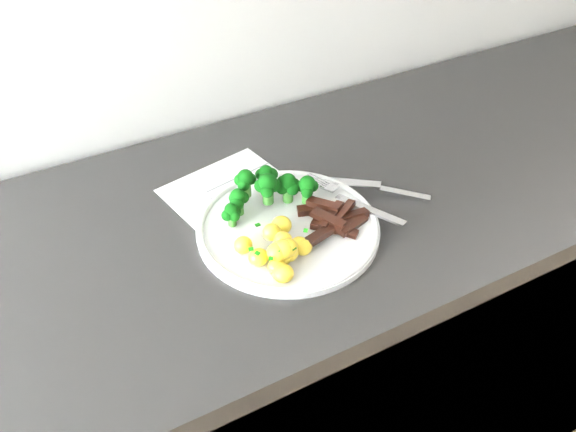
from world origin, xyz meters
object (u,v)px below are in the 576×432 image
Objects in this scene: broccoli at (267,188)px; beef_strips at (332,219)px; plate at (288,227)px; fork at (356,202)px; counter at (324,350)px; potatoes at (280,249)px; recipe_paper at (250,207)px; knife at (387,191)px.

broccoli reaches higher than beef_strips.
plate is at bearing -84.25° from broccoli.
fork is (0.12, -0.01, 0.01)m from plate.
broccoli is 0.11m from beef_strips.
fork is (0.00, -0.06, 0.45)m from counter.
counter is 19.35× the size of potatoes.
beef_strips is (0.07, -0.09, -0.02)m from broccoli.
broccoli reaches higher than recipe_paper.
broccoli is (0.02, -0.02, 0.04)m from recipe_paper.
potatoes is at bearing -163.49° from fork.
recipe_paper is at bearing 130.67° from beef_strips.
counter is 0.46m from plate.
potatoes is (-0.04, -0.06, 0.02)m from plate.
broccoli is 1.38× the size of potatoes.
fork is at bearing -4.31° from plate.
potatoes is 0.17m from fork.
plate reaches higher than counter.
plate is at bearing 155.61° from beef_strips.
plate is at bearing -157.42° from counter.
beef_strips is at bearing -52.17° from broccoli.
counter is 0.45m from knife.
knife is at bearing -19.46° from recipe_paper.
fork is at bearing -28.89° from broccoli.
potatoes is 0.78× the size of knife.
counter is 15.02× the size of knife.
counter is 18.08× the size of beef_strips.
knife is at bearing -32.55° from counter.
beef_strips is at bearing -49.33° from recipe_paper.
recipe_paper is at bearing 141.84° from broccoli.
recipe_paper is at bearing 83.59° from potatoes.
recipe_paper is 0.17m from fork.
recipe_paper is 1.89× the size of broccoli.
fork is at bearing 19.02° from beef_strips.
counter is at bearing -11.72° from recipe_paper.
beef_strips is 0.13m from knife.
broccoli reaches higher than plate.
beef_strips reaches higher than recipe_paper.
knife reaches higher than recipe_paper.
plate is 0.07m from potatoes.
potatoes is (-0.16, -0.10, 0.46)m from counter.
fork reaches higher than recipe_paper.
counter is at bearing -5.72° from broccoli.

